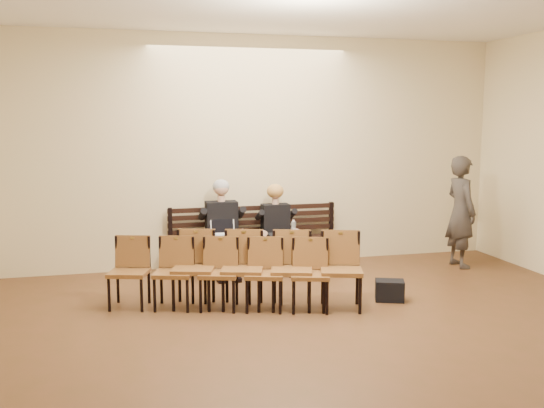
{
  "coord_description": "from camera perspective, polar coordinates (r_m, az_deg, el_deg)",
  "views": [
    {
      "loc": [
        -1.95,
        -4.06,
        2.25
      ],
      "look_at": [
        0.12,
        4.05,
        1.07
      ],
      "focal_mm": 40.0,
      "sensor_mm": 36.0,
      "label": 1
    }
  ],
  "objects": [
    {
      "name": "chair_row_front",
      "position": [
        7.26,
        -0.48,
        -6.24
      ],
      "size": [
        2.3,
        1.14,
        0.92
      ],
      "primitive_type": "cube",
      "rotation": [
        0.0,
        0.0,
        -0.29
      ],
      "color": "brown",
      "rests_on": "ground"
    },
    {
      "name": "passerby",
      "position": [
        9.63,
        17.38,
        0.06
      ],
      "size": [
        0.48,
        0.72,
        1.95
      ],
      "primitive_type": "imported",
      "rotation": [
        0.0,
        0.0,
        1.59
      ],
      "color": "#37312D",
      "rests_on": "ground"
    },
    {
      "name": "bench",
      "position": [
        9.16,
        -1.48,
        -4.76
      ],
      "size": [
        2.6,
        0.9,
        0.45
      ],
      "primitive_type": "cube",
      "color": "black",
      "rests_on": "ground"
    },
    {
      "name": "bag",
      "position": [
        7.76,
        11.01,
        -7.99
      ],
      "size": [
        0.41,
        0.35,
        0.26
      ],
      "primitive_type": "cube",
      "rotation": [
        0.0,
        0.0,
        -0.37
      ],
      "color": "black",
      "rests_on": "ground"
    },
    {
      "name": "laptop",
      "position": [
        8.67,
        -4.52,
        -3.12
      ],
      "size": [
        0.37,
        0.31,
        0.25
      ],
      "primitive_type": "cube",
      "rotation": [
        0.0,
        0.0,
        0.1
      ],
      "color": "silver",
      "rests_on": "bench"
    },
    {
      "name": "room_walls",
      "position": [
        5.23,
        7.76,
        11.08
      ],
      "size": [
        8.02,
        10.01,
        3.51
      ],
      "color": "beige",
      "rests_on": "ground"
    },
    {
      "name": "water_bottle",
      "position": [
        8.8,
        2.03,
        -3.02
      ],
      "size": [
        0.08,
        0.08,
        0.23
      ],
      "primitive_type": "cylinder",
      "rotation": [
        0.0,
        0.0,
        -0.18
      ],
      "color": "silver",
      "rests_on": "bench"
    },
    {
      "name": "seated_woman",
      "position": [
        9.04,
        0.48,
        -2.58
      ],
      "size": [
        0.5,
        0.7,
        1.17
      ],
      "primitive_type": null,
      "color": "black",
      "rests_on": "ground"
    },
    {
      "name": "chair_row_back",
      "position": [
        7.26,
        -5.02,
        -6.57
      ],
      "size": [
        2.63,
        1.21,
        0.85
      ],
      "primitive_type": "cube",
      "rotation": [
        0.0,
        0.0,
        -0.3
      ],
      "color": "brown",
      "rests_on": "ground"
    },
    {
      "name": "seated_man",
      "position": [
        8.85,
        -4.66,
        -2.2
      ],
      "size": [
        0.57,
        0.79,
        1.37
      ],
      "primitive_type": null,
      "color": "black",
      "rests_on": "ground"
    }
  ]
}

